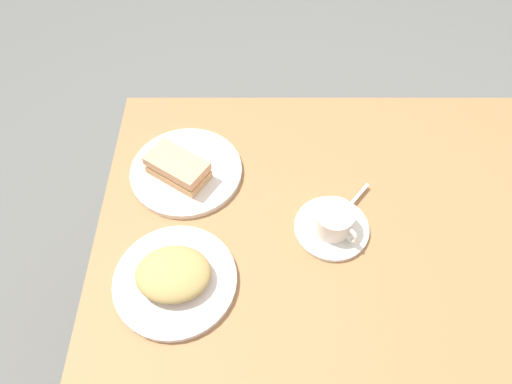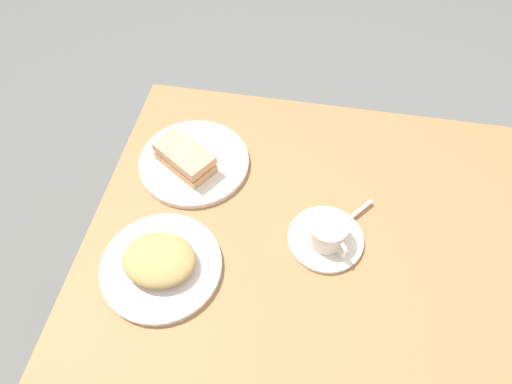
{
  "view_description": "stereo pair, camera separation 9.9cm",
  "coord_description": "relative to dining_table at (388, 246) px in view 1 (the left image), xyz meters",
  "views": [
    {
      "loc": [
        -0.3,
        -0.51,
        1.61
      ],
      "look_at": [
        -0.3,
        0.06,
        0.8
      ],
      "focal_mm": 32.41,
      "sensor_mm": 36.0,
      "label": 1
    },
    {
      "loc": [
        -0.2,
        -0.51,
        1.61
      ],
      "look_at": [
        -0.3,
        0.06,
        0.8
      ],
      "focal_mm": 32.41,
      "sensor_mm": 36.0,
      "label": 2
    }
  ],
  "objects": [
    {
      "name": "sandwich_front",
      "position": [
        -0.48,
        0.12,
        0.13
      ],
      "size": [
        0.15,
        0.14,
        0.05
      ],
      "color": "tan",
      "rests_on": "sandwich_plate"
    },
    {
      "name": "ground_plane",
      "position": [
        0.0,
        0.0,
        -0.67
      ],
      "size": [
        6.0,
        6.0,
        0.0
      ],
      "primitive_type": "plane",
      "color": "#64625D"
    },
    {
      "name": "spoon",
      "position": [
        -0.1,
        0.05,
        0.11
      ],
      "size": [
        0.07,
        0.08,
        0.01
      ],
      "color": "silver",
      "rests_on": "coffee_saucer"
    },
    {
      "name": "coffee_cup",
      "position": [
        -0.14,
        -0.01,
        0.13
      ],
      "size": [
        0.09,
        0.09,
        0.05
      ],
      "color": "beige",
      "rests_on": "coffee_saucer"
    },
    {
      "name": "side_food_pile",
      "position": [
        -0.46,
        -0.13,
        0.13
      ],
      "size": [
        0.14,
        0.12,
        0.04
      ],
      "primitive_type": "ellipsoid",
      "color": "tan",
      "rests_on": "side_plate"
    },
    {
      "name": "coffee_saucer",
      "position": [
        -0.14,
        -0.01,
        0.1
      ],
      "size": [
        0.16,
        0.16,
        0.01
      ],
      "primitive_type": "cylinder",
      "color": "beige",
      "rests_on": "dining_table"
    },
    {
      "name": "dining_table",
      "position": [
        0.0,
        0.0,
        0.0
      ],
      "size": [
        1.28,
        0.78,
        0.77
      ],
      "color": "#A06C3F",
      "rests_on": "ground_plane"
    },
    {
      "name": "sandwich_plate",
      "position": [
        -0.46,
        0.14,
        0.1
      ],
      "size": [
        0.25,
        0.25,
        0.01
      ],
      "primitive_type": "cylinder",
      "color": "beige",
      "rests_on": "dining_table"
    },
    {
      "name": "side_plate",
      "position": [
        -0.46,
        -0.13,
        0.1
      ],
      "size": [
        0.24,
        0.24,
        0.01
      ],
      "primitive_type": "cylinder",
      "color": "silver",
      "rests_on": "dining_table"
    }
  ]
}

